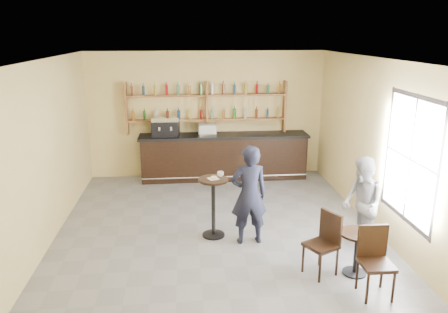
{
  "coord_description": "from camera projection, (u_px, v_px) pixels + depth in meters",
  "views": [
    {
      "loc": [
        -0.57,
        -7.54,
        3.65
      ],
      "look_at": [
        0.2,
        0.8,
        1.25
      ],
      "focal_mm": 35.0,
      "sensor_mm": 36.0,
      "label": 1
    }
  ],
  "objects": [
    {
      "name": "donut",
      "position": [
        214.0,
        177.0,
        7.8
      ],
      "size": [
        0.15,
        0.15,
        0.04
      ],
      "primitive_type": "torus",
      "rotation": [
        0.0,
        0.0,
        0.28
      ],
      "color": "#D5984E",
      "rests_on": "napkin"
    },
    {
      "name": "man_main",
      "position": [
        249.0,
        195.0,
        7.63
      ],
      "size": [
        0.69,
        0.48,
        1.8
      ],
      "primitive_type": "imported",
      "rotation": [
        0.0,
        0.0,
        3.22
      ],
      "color": "black",
      "rests_on": "floor"
    },
    {
      "name": "chair_south",
      "position": [
        377.0,
        264.0,
        6.14
      ],
      "size": [
        0.44,
        0.44,
        1.01
      ],
      "primitive_type": null,
      "rotation": [
        0.0,
        0.0,
        -0.0
      ],
      "color": "black",
      "rests_on": "floor"
    },
    {
      "name": "wall_back",
      "position": [
        207.0,
        115.0,
        11.19
      ],
      "size": [
        7.0,
        0.0,
        7.0
      ],
      "primitive_type": "plane",
      "rotation": [
        1.57,
        0.0,
        0.0
      ],
      "color": "#E4CB82",
      "rests_on": "floor"
    },
    {
      "name": "cafe_table",
      "position": [
        356.0,
        253.0,
        6.75
      ],
      "size": [
        0.73,
        0.73,
        0.7
      ],
      "primitive_type": null,
      "rotation": [
        0.0,
        0.0,
        0.41
      ],
      "color": "black",
      "rests_on": "floor"
    },
    {
      "name": "window_pane",
      "position": [
        411.0,
        159.0,
        6.93
      ],
      "size": [
        0.0,
        2.0,
        2.0
      ],
      "primitive_type": "plane",
      "rotation": [
        1.57,
        0.0,
        -1.57
      ],
      "color": "white",
      "rests_on": "wall_right"
    },
    {
      "name": "wall_right",
      "position": [
        378.0,
        146.0,
        8.1
      ],
      "size": [
        0.0,
        7.0,
        7.0
      ],
      "primitive_type": "plane",
      "rotation": [
        1.57,
        0.0,
        -1.57
      ],
      "color": "#E4CB82",
      "rests_on": "floor"
    },
    {
      "name": "window_frame",
      "position": [
        410.0,
        159.0,
        6.93
      ],
      "size": [
        0.04,
        1.7,
        2.1
      ],
      "primitive_type": null,
      "color": "black",
      "rests_on": "wall_right"
    },
    {
      "name": "shelf_unit",
      "position": [
        207.0,
        107.0,
        11.0
      ],
      "size": [
        4.0,
        0.26,
        1.4
      ],
      "primitive_type": null,
      "color": "brown",
      "rests_on": "wall_back"
    },
    {
      "name": "wall_front",
      "position": [
        243.0,
        239.0,
        4.49
      ],
      "size": [
        7.0,
        0.0,
        7.0
      ],
      "primitive_type": "plane",
      "rotation": [
        -1.57,
        0.0,
        0.0
      ],
      "color": "#E4CB82",
      "rests_on": "floor"
    },
    {
      "name": "liquor_bottles",
      "position": [
        207.0,
        101.0,
        10.96
      ],
      "size": [
        3.68,
        0.1,
        1.0
      ],
      "primitive_type": null,
      "color": "#8C5919",
      "rests_on": "shelf_unit"
    },
    {
      "name": "patron_second",
      "position": [
        362.0,
        204.0,
        7.45
      ],
      "size": [
        0.62,
        0.8,
        1.64
      ],
      "primitive_type": "imported",
      "rotation": [
        0.0,
        0.0,
        -1.57
      ],
      "color": "gray",
      "rests_on": "floor"
    },
    {
      "name": "chair_west",
      "position": [
        321.0,
        245.0,
        6.71
      ],
      "size": [
        0.58,
        0.58,
        0.99
      ],
      "primitive_type": null,
      "rotation": [
        0.0,
        0.0,
        -1.08
      ],
      "color": "black",
      "rests_on": "floor"
    },
    {
      "name": "wall_left",
      "position": [
        45.0,
        154.0,
        7.57
      ],
      "size": [
        0.0,
        7.0,
        7.0
      ],
      "primitive_type": "plane",
      "rotation": [
        1.57,
        0.0,
        1.57
      ],
      "color": "#E4CB82",
      "rests_on": "floor"
    },
    {
      "name": "floor",
      "position": [
        217.0,
        232.0,
        8.28
      ],
      "size": [
        7.0,
        7.0,
        0.0
      ],
      "primitive_type": "plane",
      "color": "slate",
      "rests_on": "ground"
    },
    {
      "name": "ceiling",
      "position": [
        217.0,
        59.0,
        7.4
      ],
      "size": [
        7.0,
        7.0,
        0.0
      ],
      "primitive_type": "plane",
      "rotation": [
        3.14,
        0.0,
        0.0
      ],
      "color": "white",
      "rests_on": "wall_back"
    },
    {
      "name": "pedestal_table",
      "position": [
        213.0,
        208.0,
        7.97
      ],
      "size": [
        0.62,
        0.62,
        1.12
      ],
      "primitive_type": null,
      "rotation": [
        0.0,
        0.0,
        0.16
      ],
      "color": "black",
      "rests_on": "floor"
    },
    {
      "name": "napkin",
      "position": [
        213.0,
        179.0,
        7.81
      ],
      "size": [
        0.23,
        0.23,
        0.0
      ],
      "primitive_type": "cube",
      "rotation": [
        0.0,
        0.0,
        0.41
      ],
      "color": "white",
      "rests_on": "pedestal_table"
    },
    {
      "name": "pastry_case",
      "position": [
        207.0,
        130.0,
        10.94
      ],
      "size": [
        0.46,
        0.38,
        0.27
      ],
      "primitive_type": null,
      "rotation": [
        0.0,
        0.0,
        -0.03
      ],
      "color": "silver",
      "rests_on": "bar_counter"
    },
    {
      "name": "cup_cafe",
      "position": [
        361.0,
        230.0,
        6.65
      ],
      "size": [
        0.1,
        0.1,
        0.09
      ],
      "primitive_type": "imported",
      "rotation": [
        0.0,
        0.0,
        -0.16
      ],
      "color": "white",
      "rests_on": "cafe_table"
    },
    {
      "name": "bar_counter",
      "position": [
        224.0,
        156.0,
        11.17
      ],
      "size": [
        4.26,
        0.83,
        1.15
      ],
      "primitive_type": null,
      "color": "black",
      "rests_on": "floor"
    },
    {
      "name": "espresso_machine",
      "position": [
        166.0,
        126.0,
        10.82
      ],
      "size": [
        0.69,
        0.48,
        0.47
      ],
      "primitive_type": null,
      "rotation": [
        0.0,
        0.0,
        -0.08
      ],
      "color": "black",
      "rests_on": "bar_counter"
    },
    {
      "name": "cup_pedestal",
      "position": [
        220.0,
        174.0,
        7.91
      ],
      "size": [
        0.13,
        0.13,
        0.1
      ],
      "primitive_type": "imported",
      "rotation": [
        0.0,
        0.0,
        0.05
      ],
      "color": "white",
      "rests_on": "pedestal_table"
    }
  ]
}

